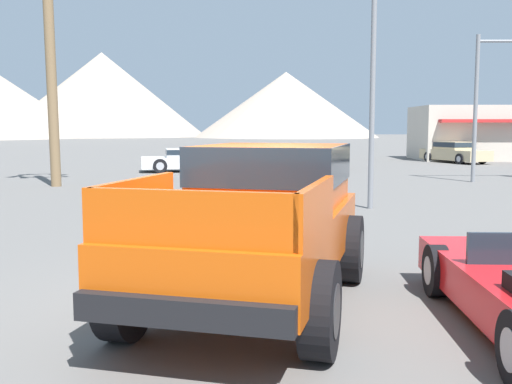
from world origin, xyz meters
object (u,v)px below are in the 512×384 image
Objects in this scene: palm_tree_tall at (50,4)px; parked_car_tan at (454,152)px; orange_pickup_truck at (262,213)px; parked_car_dark at (314,157)px; street_lamp_post at (374,22)px; parked_car_white at (188,160)px.

parked_car_tan is at bearing 37.15° from palm_tree_tall.
orange_pickup_truck is 24.11m from parked_car_dark.
palm_tree_tall is at bearing 150.46° from street_lamp_post.
parked_car_dark is 0.50× the size of palm_tree_tall.
parked_car_tan is at bearing 82.00° from orange_pickup_truck.
parked_car_tan is 24.63m from palm_tree_tall.
parked_car_dark is (2.80, 23.94, -0.52)m from orange_pickup_truck.
palm_tree_tall reaches higher than parked_car_tan.
palm_tree_tall is at bearing -155.73° from parked_car_dark.
palm_tree_tall is at bearing 14.43° from parked_car_tan.
parked_car_tan is at bearing 8.66° from parked_car_dark.
palm_tree_tall is (-7.43, 14.19, 5.36)m from orange_pickup_truck.
parked_car_white is 10.09m from palm_tree_tall.
orange_pickup_truck reaches higher than parked_car_tan.
orange_pickup_truck is 1.11× the size of parked_car_white.
street_lamp_post is at bearing 85.05° from orange_pickup_truck.
parked_car_white is at bearing 2.80° from parked_car_tan.
parked_car_dark is 15.30m from palm_tree_tall.
parked_car_dark is at bearing 100.21° from parked_car_white.
parked_car_tan is 0.60× the size of street_lamp_post.
parked_car_tan is at bearing 66.66° from street_lamp_post.
orange_pickup_truck is 0.60× the size of palm_tree_tall.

